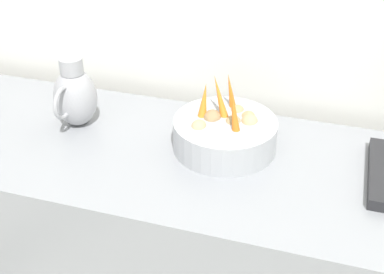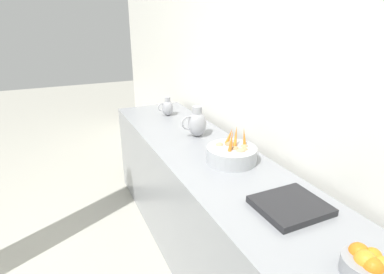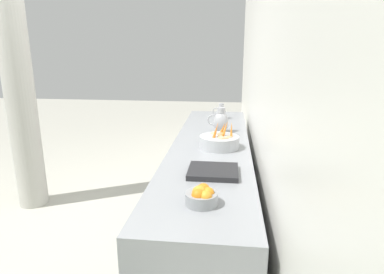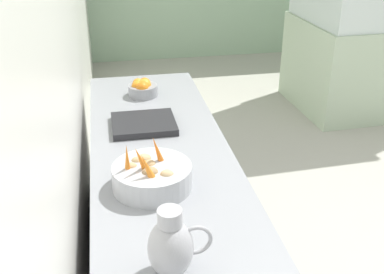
{
  "view_description": "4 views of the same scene",
  "coord_description": "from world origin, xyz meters",
  "px_view_note": "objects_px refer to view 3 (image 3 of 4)",
  "views": [
    {
      "loc": [
        -0.18,
        0.41,
        1.85
      ],
      "look_at": [
        -1.35,
        0.05,
        1.07
      ],
      "focal_mm": 48.12,
      "sensor_mm": 36.0,
      "label": 1
    },
    {
      "loc": [
        -0.53,
        1.72,
        1.82
      ],
      "look_at": [
        -1.41,
        -0.2,
        1.0
      ],
      "focal_mm": 29.03,
      "sensor_mm": 36.0,
      "label": 2
    },
    {
      "loc": [
        -1.65,
        2.83,
        1.75
      ],
      "look_at": [
        -1.35,
        0.19,
        1.02
      ],
      "focal_mm": 31.04,
      "sensor_mm": 36.0,
      "label": 3
    },
    {
      "loc": [
        -1.73,
        -1.66,
        2.02
      ],
      "look_at": [
        -1.37,
        0.25,
        1.04
      ],
      "focal_mm": 44.95,
      "sensor_mm": 36.0,
      "label": 4
    }
  ],
  "objects_px": {
    "metal_pitcher_short": "(221,112)",
    "vegetable_colander": "(220,141)",
    "support_column": "(16,71)",
    "metal_pitcher_tall": "(221,121)",
    "orange_bowl": "(202,196)"
  },
  "relations": [
    {
      "from": "orange_bowl",
      "to": "support_column",
      "type": "height_order",
      "value": "support_column"
    },
    {
      "from": "vegetable_colander",
      "to": "metal_pitcher_short",
      "type": "relative_size",
      "value": 1.82
    },
    {
      "from": "metal_pitcher_tall",
      "to": "support_column",
      "type": "relative_size",
      "value": 0.08
    },
    {
      "from": "metal_pitcher_tall",
      "to": "metal_pitcher_short",
      "type": "height_order",
      "value": "metal_pitcher_tall"
    },
    {
      "from": "support_column",
      "to": "vegetable_colander",
      "type": "bearing_deg",
      "value": 166.3
    },
    {
      "from": "orange_bowl",
      "to": "support_column",
      "type": "xyz_separation_m",
      "value": [
        2.06,
        -1.59,
        0.55
      ]
    },
    {
      "from": "orange_bowl",
      "to": "metal_pitcher_tall",
      "type": "height_order",
      "value": "metal_pitcher_tall"
    },
    {
      "from": "vegetable_colander",
      "to": "metal_pitcher_tall",
      "type": "distance_m",
      "value": 0.54
    },
    {
      "from": "vegetable_colander",
      "to": "metal_pitcher_short",
      "type": "xyz_separation_m",
      "value": [
        0.02,
        -1.18,
        0.03
      ]
    },
    {
      "from": "metal_pitcher_short",
      "to": "vegetable_colander",
      "type": "bearing_deg",
      "value": 91.03
    },
    {
      "from": "metal_pitcher_short",
      "to": "support_column",
      "type": "xyz_separation_m",
      "value": [
        2.1,
        0.67,
        0.52
      ]
    },
    {
      "from": "metal_pitcher_tall",
      "to": "metal_pitcher_short",
      "type": "relative_size",
      "value": 1.36
    },
    {
      "from": "vegetable_colander",
      "to": "support_column",
      "type": "bearing_deg",
      "value": -13.7
    },
    {
      "from": "orange_bowl",
      "to": "metal_pitcher_short",
      "type": "xyz_separation_m",
      "value": [
        -0.04,
        -2.25,
        0.03
      ]
    },
    {
      "from": "orange_bowl",
      "to": "vegetable_colander",
      "type": "bearing_deg",
      "value": -93.32
    }
  ]
}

